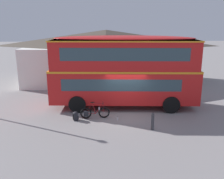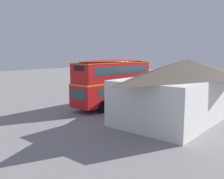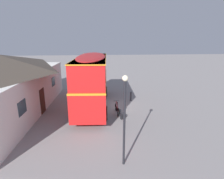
# 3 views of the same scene
# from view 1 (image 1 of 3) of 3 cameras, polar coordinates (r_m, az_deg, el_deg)

# --- Properties ---
(ground_plane) EXTENTS (120.00, 120.00, 0.00)m
(ground_plane) POSITION_cam_1_polar(r_m,az_deg,el_deg) (15.86, 3.11, -5.51)
(ground_plane) COLOR gray
(double_decker_bus) EXTENTS (9.80, 3.20, 4.79)m
(double_decker_bus) POSITION_cam_1_polar(r_m,az_deg,el_deg) (16.43, 2.79, 4.82)
(double_decker_bus) COLOR black
(double_decker_bus) RESTS_ON ground
(touring_bicycle) EXTENTS (1.78, 0.51, 1.03)m
(touring_bicycle) POSITION_cam_1_polar(r_m,az_deg,el_deg) (14.98, -4.18, -5.29)
(touring_bicycle) COLOR black
(touring_bicycle) RESTS_ON ground
(backpack_on_ground) EXTENTS (0.36, 0.36, 0.53)m
(backpack_on_ground) POSITION_cam_1_polar(r_m,az_deg,el_deg) (14.84, -8.39, -6.03)
(backpack_on_ground) COLOR black
(backpack_on_ground) RESTS_ON ground
(water_bottle_clear_plastic) EXTENTS (0.07, 0.07, 0.22)m
(water_bottle_clear_plastic) POSITION_cam_1_polar(r_m,az_deg,el_deg) (14.80, 1.25, -6.62)
(water_bottle_clear_plastic) COLOR silver
(water_bottle_clear_plastic) RESTS_ON ground
(pub_building) EXTENTS (15.40, 7.38, 4.92)m
(pub_building) POSITION_cam_1_polar(r_m,az_deg,el_deg) (23.58, -1.35, 7.71)
(pub_building) COLOR silver
(pub_building) RESTS_ON ground
(kerb_bollard) EXTENTS (0.16, 0.16, 0.97)m
(kerb_bollard) POSITION_cam_1_polar(r_m,az_deg,el_deg) (13.56, 9.34, -7.14)
(kerb_bollard) COLOR #333338
(kerb_bollard) RESTS_ON ground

